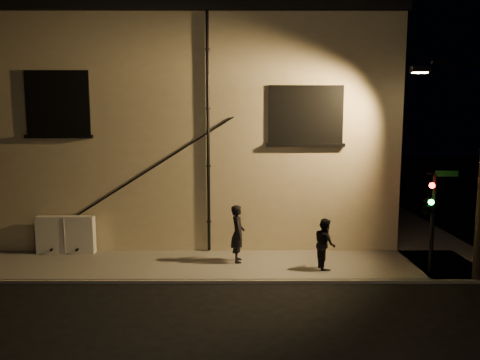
{
  "coord_description": "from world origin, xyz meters",
  "views": [
    {
      "loc": [
        -0.73,
        -13.41,
        4.89
      ],
      "look_at": [
        -0.69,
        1.8,
        2.86
      ],
      "focal_mm": 35.0,
      "sensor_mm": 36.0,
      "label": 1
    }
  ],
  "objects_px": {
    "pedestrian_b": "(325,244)",
    "pedestrian_a": "(238,234)",
    "utility_cabinet": "(66,235)",
    "traffic_signal": "(428,205)",
    "streetlamp_pole": "(480,159)"
  },
  "relations": [
    {
      "from": "pedestrian_b",
      "to": "pedestrian_a",
      "type": "bearing_deg",
      "value": 68.13
    },
    {
      "from": "pedestrian_b",
      "to": "utility_cabinet",
      "type": "bearing_deg",
      "value": 71.48
    },
    {
      "from": "pedestrian_b",
      "to": "traffic_signal",
      "type": "height_order",
      "value": "traffic_signal"
    },
    {
      "from": "pedestrian_a",
      "to": "pedestrian_b",
      "type": "height_order",
      "value": "pedestrian_a"
    },
    {
      "from": "pedestrian_b",
      "to": "traffic_signal",
      "type": "bearing_deg",
      "value": -105.82
    },
    {
      "from": "pedestrian_a",
      "to": "pedestrian_b",
      "type": "xyz_separation_m",
      "value": [
        2.77,
        -0.71,
        -0.15
      ]
    },
    {
      "from": "pedestrian_b",
      "to": "traffic_signal",
      "type": "distance_m",
      "value": 3.34
    },
    {
      "from": "pedestrian_a",
      "to": "pedestrian_b",
      "type": "bearing_deg",
      "value": -106.82
    },
    {
      "from": "utility_cabinet",
      "to": "traffic_signal",
      "type": "distance_m",
      "value": 12.17
    },
    {
      "from": "traffic_signal",
      "to": "streetlamp_pole",
      "type": "distance_m",
      "value": 1.97
    },
    {
      "from": "utility_cabinet",
      "to": "streetlamp_pole",
      "type": "distance_m",
      "value": 13.72
    },
    {
      "from": "utility_cabinet",
      "to": "pedestrian_a",
      "type": "relative_size",
      "value": 1.06
    },
    {
      "from": "pedestrian_a",
      "to": "utility_cabinet",
      "type": "bearing_deg",
      "value": 78.09
    },
    {
      "from": "pedestrian_b",
      "to": "streetlamp_pole",
      "type": "height_order",
      "value": "streetlamp_pole"
    },
    {
      "from": "traffic_signal",
      "to": "streetlamp_pole",
      "type": "relative_size",
      "value": 0.46
    }
  ]
}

